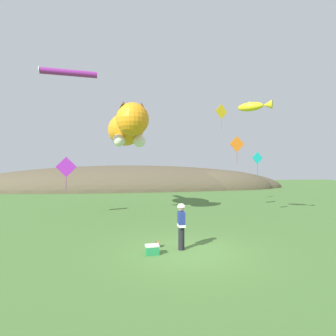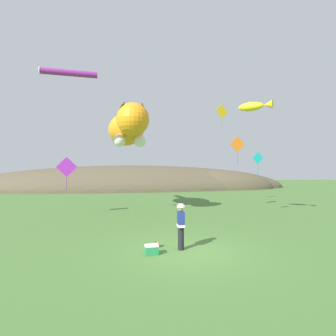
{
  "view_description": "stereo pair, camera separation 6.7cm",
  "coord_description": "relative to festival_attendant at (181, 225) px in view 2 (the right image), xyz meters",
  "views": [
    {
      "loc": [
        -2.71,
        -9.58,
        3.12
      ],
      "look_at": [
        0.0,
        4.0,
        3.19
      ],
      "focal_mm": 28.0,
      "sensor_mm": 36.0,
      "label": 1
    },
    {
      "loc": [
        -2.64,
        -9.59,
        3.12
      ],
      "look_at": [
        0.0,
        4.0,
        3.19
      ],
      "focal_mm": 28.0,
      "sensor_mm": 36.0,
      "label": 2
    }
  ],
  "objects": [
    {
      "name": "ground_plane",
      "position": [
        0.21,
        -0.28,
        -0.95
      ],
      "size": [
        120.0,
        120.0,
        0.0
      ],
      "primitive_type": "plane",
      "color": "#477033"
    },
    {
      "name": "kite_giant_cat",
      "position": [
        -1.69,
        9.87,
        5.21
      ],
      "size": [
        3.19,
        9.39,
        2.85
      ],
      "color": "orange"
    },
    {
      "name": "kite_spool",
      "position": [
        -0.84,
        0.54,
        -0.83
      ],
      "size": [
        0.14,
        0.24,
        0.24
      ],
      "color": "olive",
      "rests_on": "ground"
    },
    {
      "name": "kite_diamond_gold",
      "position": [
        6.33,
        11.1,
        7.09
      ],
      "size": [
        1.23,
        0.46,
        2.2
      ],
      "color": "yellow"
    },
    {
      "name": "kite_diamond_teal",
      "position": [
        7.1,
        6.64,
        2.92
      ],
      "size": [
        0.87,
        0.15,
        1.77
      ],
      "color": "#19BFBF"
    },
    {
      "name": "festival_attendant",
      "position": [
        0.0,
        0.0,
        0.0
      ],
      "size": [
        0.3,
        0.43,
        1.77
      ],
      "color": "black",
      "rests_on": "ground"
    },
    {
      "name": "kite_fish_windsock",
      "position": [
        6.02,
        5.15,
        6.13
      ],
      "size": [
        1.94,
        1.8,
        0.64
      ],
      "color": "yellow"
    },
    {
      "name": "picnic_cooler",
      "position": [
        -1.19,
        -0.34,
        -0.77
      ],
      "size": [
        0.5,
        0.35,
        0.36
      ],
      "color": "#268C4C",
      "rests_on": "ground"
    },
    {
      "name": "kite_diamond_orange",
      "position": [
        6.71,
        8.94,
        4.1
      ],
      "size": [
        1.26,
        0.11,
        2.16
      ],
      "color": "orange"
    },
    {
      "name": "distant_hill_ridge",
      "position": [
        2.0,
        31.87,
        -0.95
      ],
      "size": [
        52.14,
        14.74,
        7.49
      ],
      "color": "brown",
      "rests_on": "ground"
    },
    {
      "name": "kite_tube_streamer",
      "position": [
        -5.18,
        5.94,
        7.71
      ],
      "size": [
        3.16,
        0.57,
        0.44
      ],
      "color": "#8C268C"
    },
    {
      "name": "kite_diamond_violet",
      "position": [
        -5.75,
        8.62,
        2.31
      ],
      "size": [
        1.36,
        0.05,
        2.26
      ],
      "color": "purple"
    }
  ]
}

